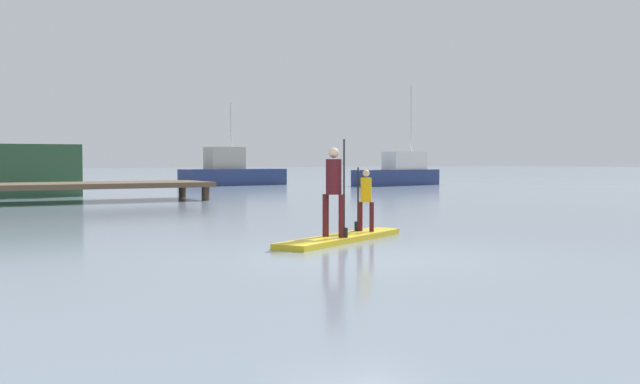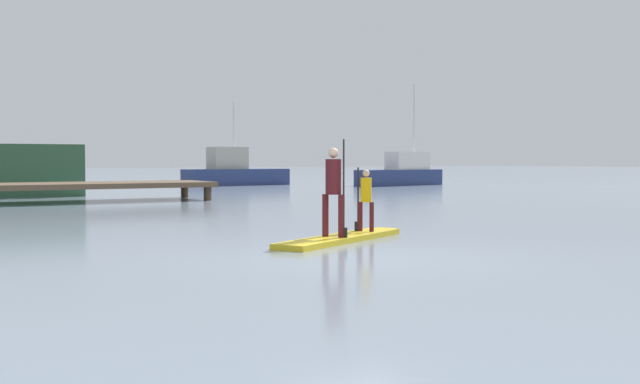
% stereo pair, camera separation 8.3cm
% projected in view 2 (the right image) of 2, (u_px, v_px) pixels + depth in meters
% --- Properties ---
extents(ground_plane, '(240.00, 240.00, 0.00)m').
position_uv_depth(ground_plane, '(357.00, 258.00, 11.57)').
color(ground_plane, gray).
extents(paddleboard_near, '(3.54, 2.31, 0.10)m').
position_uv_depth(paddleboard_near, '(343.00, 238.00, 13.94)').
color(paddleboard_near, gold).
rests_on(paddleboard_near, ground).
extents(paddler_adult, '(0.38, 0.46, 1.75)m').
position_uv_depth(paddler_adult, '(334.00, 186.00, 13.61)').
color(paddler_adult, '#4C1419').
rests_on(paddler_adult, paddleboard_near).
extents(paddler_child_solo, '(0.29, 0.37, 1.23)m').
position_uv_depth(paddler_child_solo, '(366.00, 197.00, 14.69)').
color(paddler_child_solo, '#4C1419').
rests_on(paddler_child_solo, paddleboard_near).
extents(fishing_boat_green_midground, '(6.00, 2.43, 5.79)m').
position_uv_depth(fishing_boat_green_midground, '(402.00, 172.00, 43.48)').
color(fishing_boat_green_midground, navy).
rests_on(fishing_boat_green_midground, ground).
extents(motor_boat_small_navy, '(6.31, 2.47, 4.74)m').
position_uv_depth(motor_boat_small_navy, '(234.00, 173.00, 43.60)').
color(motor_boat_small_navy, navy).
rests_on(motor_boat_small_navy, ground).
extents(floating_dock, '(13.21, 3.04, 0.67)m').
position_uv_depth(floating_dock, '(17.00, 187.00, 25.55)').
color(floating_dock, brown).
rests_on(floating_dock, ground).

